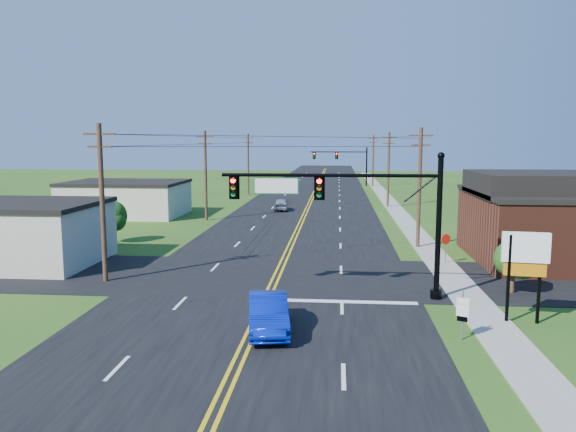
# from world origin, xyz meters

# --- Properties ---
(ground) EXTENTS (260.00, 260.00, 0.00)m
(ground) POSITION_xyz_m (0.00, 0.00, 0.00)
(ground) COLOR #224714
(ground) RESTS_ON ground
(road_main) EXTENTS (16.00, 220.00, 0.04)m
(road_main) POSITION_xyz_m (0.00, 50.00, 0.02)
(road_main) COLOR black
(road_main) RESTS_ON ground
(road_cross) EXTENTS (70.00, 10.00, 0.04)m
(road_cross) POSITION_xyz_m (0.00, 12.00, 0.02)
(road_cross) COLOR black
(road_cross) RESTS_ON ground
(sidewalk) EXTENTS (2.00, 160.00, 0.08)m
(sidewalk) POSITION_xyz_m (10.50, 40.00, 0.04)
(sidewalk) COLOR gray
(sidewalk) RESTS_ON ground
(signal_mast_main) EXTENTS (11.30, 0.60, 7.48)m
(signal_mast_main) POSITION_xyz_m (4.34, 8.00, 4.75)
(signal_mast_main) COLOR black
(signal_mast_main) RESTS_ON ground
(signal_mast_far) EXTENTS (10.98, 0.60, 7.48)m
(signal_mast_far) POSITION_xyz_m (4.44, 80.00, 4.55)
(signal_mast_far) COLOR black
(signal_mast_far) RESTS_ON ground
(cream_bldg_near) EXTENTS (10.20, 8.20, 4.10)m
(cream_bldg_near) POSITION_xyz_m (-17.00, 14.00, 2.06)
(cream_bldg_near) COLOR #BDB6A1
(cream_bldg_near) RESTS_ON ground
(cream_bldg_far) EXTENTS (12.20, 9.20, 3.70)m
(cream_bldg_far) POSITION_xyz_m (-19.00, 38.00, 1.86)
(cream_bldg_far) COLOR #BDB6A1
(cream_bldg_far) RESTS_ON ground
(utility_pole_left_a) EXTENTS (1.80, 0.28, 9.00)m
(utility_pole_left_a) POSITION_xyz_m (-9.50, 10.00, 4.72)
(utility_pole_left_a) COLOR #342618
(utility_pole_left_a) RESTS_ON ground
(utility_pole_left_b) EXTENTS (1.80, 0.28, 9.00)m
(utility_pole_left_b) POSITION_xyz_m (-9.50, 35.00, 4.72)
(utility_pole_left_b) COLOR #342618
(utility_pole_left_b) RESTS_ON ground
(utility_pole_left_c) EXTENTS (1.80, 0.28, 9.00)m
(utility_pole_left_c) POSITION_xyz_m (-9.50, 62.00, 4.72)
(utility_pole_left_c) COLOR #342618
(utility_pole_left_c) RESTS_ON ground
(utility_pole_right_a) EXTENTS (1.80, 0.28, 9.00)m
(utility_pole_right_a) POSITION_xyz_m (9.80, 22.00, 4.72)
(utility_pole_right_a) COLOR #342618
(utility_pole_right_a) RESTS_ON ground
(utility_pole_right_b) EXTENTS (1.80, 0.28, 9.00)m
(utility_pole_right_b) POSITION_xyz_m (9.80, 48.00, 4.72)
(utility_pole_right_b) COLOR #342618
(utility_pole_right_b) RESTS_ON ground
(utility_pole_right_c) EXTENTS (1.80, 0.28, 9.00)m
(utility_pole_right_c) POSITION_xyz_m (9.80, 78.00, 4.72)
(utility_pole_right_c) COLOR #342618
(utility_pole_right_c) RESTS_ON ground
(tree_right_back) EXTENTS (3.00, 3.00, 4.10)m
(tree_right_back) POSITION_xyz_m (16.00, 26.00, 2.60)
(tree_right_back) COLOR #342618
(tree_right_back) RESTS_ON ground
(shrub_corner) EXTENTS (2.00, 2.00, 2.86)m
(shrub_corner) POSITION_xyz_m (13.00, 9.50, 1.85)
(shrub_corner) COLOR #342618
(shrub_corner) RESTS_ON ground
(tree_left) EXTENTS (2.40, 2.40, 3.37)m
(tree_left) POSITION_xyz_m (-14.00, 22.00, 2.16)
(tree_left) COLOR #342618
(tree_left) RESTS_ON ground
(blue_car) EXTENTS (2.31, 4.83, 1.53)m
(blue_car) POSITION_xyz_m (0.86, 2.40, 0.76)
(blue_car) COLOR #081EB4
(blue_car) RESTS_ON ground
(distant_car) EXTENTS (1.95, 4.15, 1.37)m
(distant_car) POSITION_xyz_m (-2.75, 43.60, 0.69)
(distant_car) COLOR #A9A9AE
(distant_car) RESTS_ON ground
(route_sign) EXTENTS (0.47, 0.24, 2.04)m
(route_sign) POSITION_xyz_m (8.82, 2.08, 1.19)
(route_sign) COLOR slate
(route_sign) RESTS_ON ground
(stop_sign) EXTENTS (0.66, 0.33, 2.00)m
(stop_sign) POSITION_xyz_m (10.83, 16.51, 1.44)
(stop_sign) COLOR slate
(stop_sign) RESTS_ON ground
(pylon_sign) EXTENTS (2.00, 0.54, 4.08)m
(pylon_sign) POSITION_xyz_m (11.95, 4.52, 2.98)
(pylon_sign) COLOR black
(pylon_sign) RESTS_ON ground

